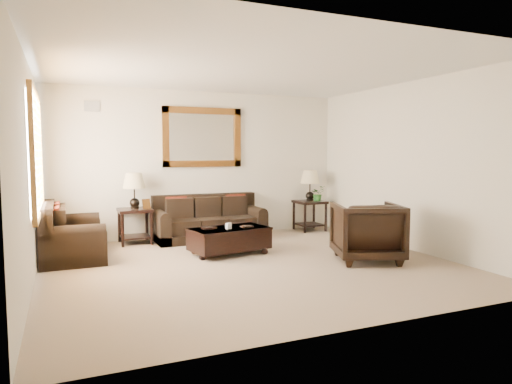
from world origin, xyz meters
name	(u,v)px	position (x,y,z in m)	size (l,w,h in m)	color
room	(252,169)	(0.00, 0.00, 1.35)	(5.51, 5.01, 2.71)	gray
window	(37,154)	(-2.70, 0.90, 1.55)	(0.07, 1.96, 1.66)	white
mirror	(203,137)	(0.03, 2.47, 1.85)	(1.50, 0.06, 1.10)	#47240E
air_vent	(92,106)	(-1.90, 2.48, 2.35)	(0.25, 0.02, 0.18)	#999999
sofa	(209,223)	(0.03, 2.11, 0.29)	(1.95, 0.84, 0.80)	black
loveseat	(68,238)	(-2.35, 1.45, 0.30)	(0.87, 1.47, 0.83)	black
end_table_left	(135,198)	(-1.27, 2.18, 0.80)	(0.56, 0.56, 1.22)	black
end_table_right	(310,191)	(2.16, 2.18, 0.79)	(0.55, 0.55, 1.21)	black
coffee_table	(229,238)	(-0.05, 0.79, 0.25)	(1.30, 0.85, 0.51)	black
armchair	(367,229)	(1.65, -0.39, 0.47)	(0.91, 0.85, 0.94)	black
potted_plant	(318,195)	(2.28, 2.08, 0.72)	(0.27, 0.30, 0.24)	#1E541D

